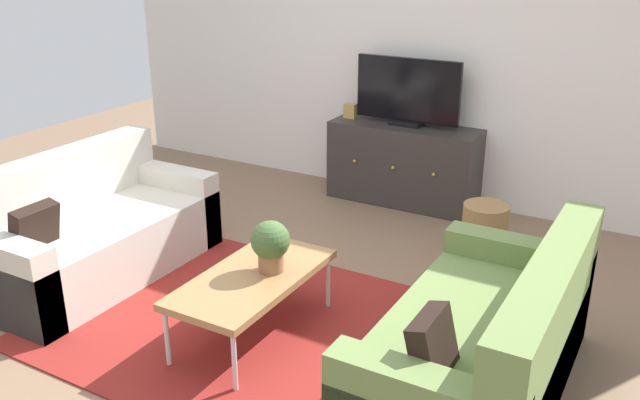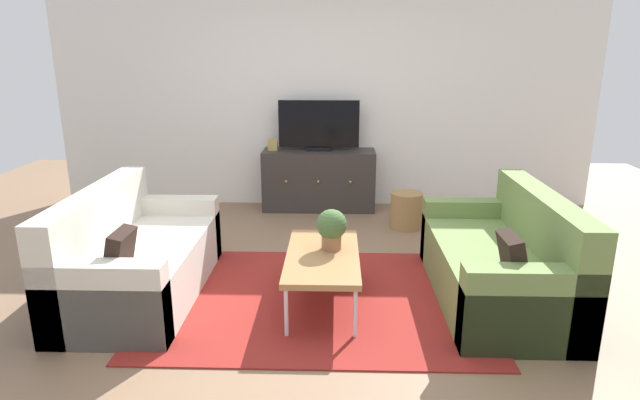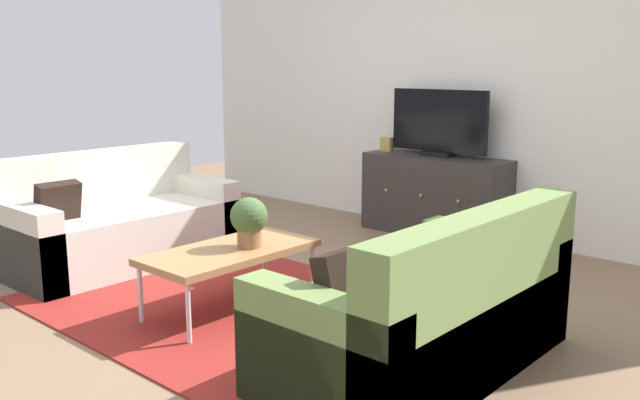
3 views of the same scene
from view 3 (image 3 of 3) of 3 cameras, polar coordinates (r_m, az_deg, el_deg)
ground_plane at (r=4.48m, az=-5.74°, el=-8.38°), size 10.00×10.00×0.00m
wall_back at (r=6.22m, az=11.85°, el=9.69°), size 6.40×0.12×2.70m
area_rug at (r=4.38m, az=-7.21°, el=-8.77°), size 2.50×1.90×0.01m
couch_left_side at (r=5.45m, az=-16.86°, el=-2.08°), size 0.85×1.69×0.84m
couch_right_side at (r=3.43m, az=9.43°, el=-9.70°), size 0.85×1.69×0.84m
coffee_table at (r=4.20m, az=-7.55°, el=-4.45°), size 0.54×1.08×0.40m
potted_plant at (r=4.17m, az=-5.98°, el=-1.66°), size 0.23×0.23×0.31m
tv_console at (r=6.12m, az=9.65°, el=0.36°), size 1.32×0.47×0.71m
flat_screen_tv at (r=6.05m, az=9.95°, el=6.38°), size 0.94×0.16×0.58m
mantel_clock at (r=6.36m, az=5.66°, el=4.69°), size 0.11×0.07×0.13m
wicker_basket at (r=5.11m, az=14.52°, el=-3.90°), size 0.34×0.34×0.39m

